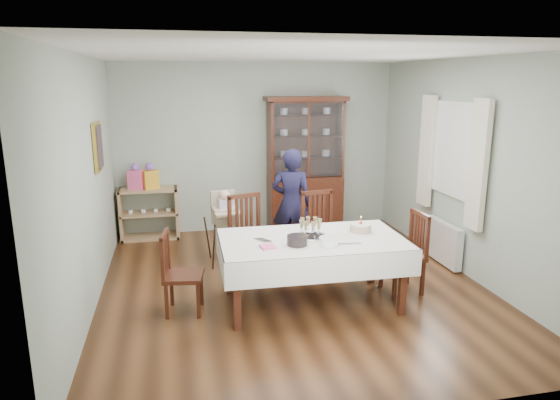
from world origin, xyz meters
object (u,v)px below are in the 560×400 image
object	(u,v)px
dining_table	(312,271)
chair_end_right	(403,268)
birthday_cake	(361,228)
gift_bag_pink	(136,178)
gift_bag_orange	(151,177)
sideboard	(149,213)
chair_end_left	(183,289)
champagne_tray	(310,231)
high_chair	(226,234)
china_cabinet	(305,162)
chair_far_right	(322,248)
chair_far_left	(251,253)
woman	(292,204)

from	to	relation	value
dining_table	chair_end_right	size ratio (longest dim) A/B	2.14
dining_table	birthday_cake	distance (m)	0.73
gift_bag_pink	gift_bag_orange	world-z (taller)	gift_bag_orange
sideboard	chair_end_left	distance (m)	2.75
chair_end_left	champagne_tray	xyz separation A→B (m)	(1.39, -0.05, 0.56)
chair_end_right	gift_bag_orange	size ratio (longest dim) A/B	2.34
high_chair	sideboard	bearing A→B (deg)	122.84
china_cabinet	champagne_tray	xyz separation A→B (m)	(-0.67, -2.74, -0.30)
high_chair	champagne_tray	distance (m)	1.74
chair_far_right	birthday_cake	size ratio (longest dim) A/B	3.69
sideboard	birthday_cake	world-z (taller)	birthday_cake
sideboard	gift_bag_orange	bearing A→B (deg)	-20.32
birthday_cake	gift_bag_pink	bearing A→B (deg)	133.79
chair_end_left	dining_table	bearing A→B (deg)	-84.71
chair_far_left	chair_end_right	distance (m)	1.86
chair_far_right	birthday_cake	world-z (taller)	chair_far_right
chair_far_right	high_chair	distance (m)	1.34
chair_end_right	champagne_tray	size ratio (longest dim) A/B	2.80
champagne_tray	sideboard	bearing A→B (deg)	123.57
chair_far_left	birthday_cake	distance (m)	1.47
chair_far_left	chair_far_right	bearing A→B (deg)	-17.12
woman	champagne_tray	xyz separation A→B (m)	(-0.14, -1.47, 0.06)
dining_table	chair_far_right	distance (m)	1.00
sideboard	chair_far_left	distance (m)	2.31
chair_far_right	chair_end_left	bearing A→B (deg)	-163.14
china_cabinet	woman	xyz separation A→B (m)	(-0.53, -1.27, -0.36)
champagne_tray	birthday_cake	distance (m)	0.59
chair_far_right	chair_end_left	size ratio (longest dim) A/B	1.16
dining_table	chair_end_right	world-z (taller)	chair_end_right
gift_bag_pink	gift_bag_orange	distance (m)	0.22
china_cabinet	champagne_tray	world-z (taller)	china_cabinet
chair_far_right	champagne_tray	world-z (taller)	chair_far_right
china_cabinet	gift_bag_pink	size ratio (longest dim) A/B	5.41
chair_end_right	gift_bag_pink	xyz separation A→B (m)	(-3.15, 2.68, 0.70)
sideboard	chair_far_right	xyz separation A→B (m)	(2.24, -1.89, -0.09)
china_cabinet	chair_end_left	distance (m)	3.50
sideboard	gift_bag_pink	size ratio (longest dim) A/B	2.24
sideboard	champagne_tray	size ratio (longest dim) A/B	2.67
dining_table	chair_far_right	size ratio (longest dim) A/B	1.97
gift_bag_pink	china_cabinet	bearing A→B (deg)	-0.03
chair_end_right	gift_bag_pink	world-z (taller)	gift_bag_pink
sideboard	chair_end_right	size ratio (longest dim) A/B	0.95
woman	gift_bag_pink	world-z (taller)	woman
champagne_tray	gift_bag_pink	size ratio (longest dim) A/B	0.84
chair_end_right	high_chair	world-z (taller)	high_chair
woman	champagne_tray	world-z (taller)	woman
high_chair	gift_bag_pink	bearing A→B (deg)	127.46
chair_end_left	high_chair	xyz separation A→B (m)	(0.62, 1.45, 0.13)
china_cabinet	high_chair	size ratio (longest dim) A/B	2.18
woman	high_chair	size ratio (longest dim) A/B	1.54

